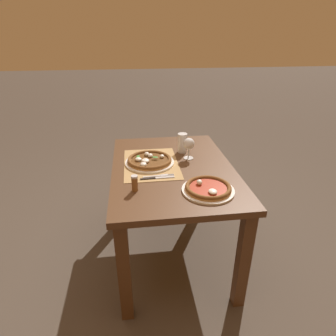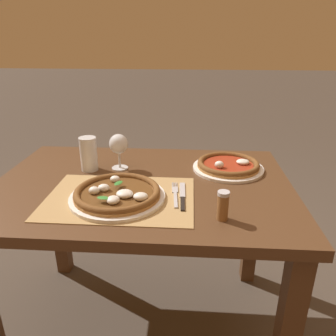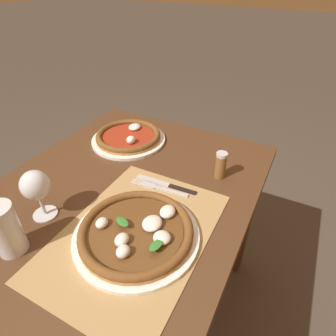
# 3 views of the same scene
# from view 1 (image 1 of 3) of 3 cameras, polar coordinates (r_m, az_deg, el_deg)

# --- Properties ---
(ground_plane) EXTENTS (24.00, 24.00, 0.00)m
(ground_plane) POSITION_cam_1_polar(r_m,az_deg,el_deg) (2.33, 0.78, -16.31)
(ground_plane) COLOR #473D33
(dining_table) EXTENTS (1.17, 0.81, 0.74)m
(dining_table) POSITION_cam_1_polar(r_m,az_deg,el_deg) (1.96, 0.89, -2.76)
(dining_table) COLOR #4C301C
(dining_table) RESTS_ON ground
(paper_placemat) EXTENTS (0.53, 0.37, 0.00)m
(paper_placemat) POSITION_cam_1_polar(r_m,az_deg,el_deg) (1.95, -3.44, 0.90)
(paper_placemat) COLOR #A88451
(paper_placemat) RESTS_ON dining_table
(pizza_near) EXTENTS (0.34, 0.34, 0.05)m
(pizza_near) POSITION_cam_1_polar(r_m,az_deg,el_deg) (1.94, -3.80, 1.52)
(pizza_near) COLOR white
(pizza_near) RESTS_ON paper_placemat
(pizza_far) EXTENTS (0.30, 0.30, 0.05)m
(pizza_far) POSITION_cam_1_polar(r_m,az_deg,el_deg) (1.62, 8.14, -4.11)
(pizza_far) COLOR white
(pizza_far) RESTS_ON dining_table
(wine_glass) EXTENTS (0.08, 0.08, 0.16)m
(wine_glass) POSITION_cam_1_polar(r_m,az_deg,el_deg) (1.99, 4.27, 4.73)
(wine_glass) COLOR silver
(wine_glass) RESTS_ON dining_table
(pint_glass) EXTENTS (0.07, 0.07, 0.15)m
(pint_glass) POSITION_cam_1_polar(r_m,az_deg,el_deg) (2.12, 2.95, 5.03)
(pint_glass) COLOR silver
(pint_glass) RESTS_ON dining_table
(fork) EXTENTS (0.03, 0.20, 0.00)m
(fork) POSITION_cam_1_polar(r_m,az_deg,el_deg) (1.77, -1.88, -1.59)
(fork) COLOR #B7B7BC
(fork) RESTS_ON paper_placemat
(knife) EXTENTS (0.02, 0.22, 0.01)m
(knife) POSITION_cam_1_polar(r_m,az_deg,el_deg) (1.75, -2.16, -2.02)
(knife) COLOR black
(knife) RESTS_ON paper_placemat
(pepper_shaker) EXTENTS (0.04, 0.04, 0.10)m
(pepper_shaker) POSITION_cam_1_polar(r_m,az_deg,el_deg) (1.61, -6.79, -3.09)
(pepper_shaker) COLOR brown
(pepper_shaker) RESTS_ON dining_table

